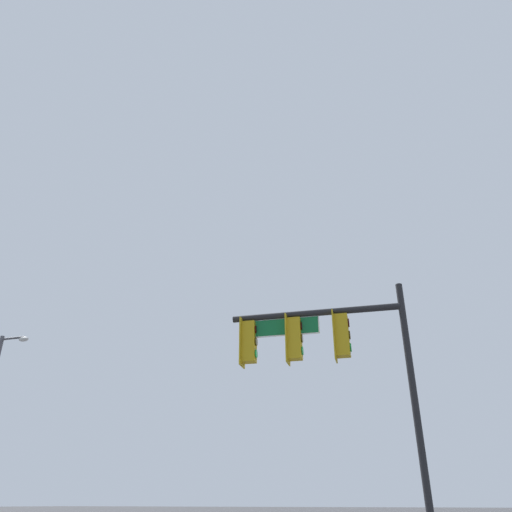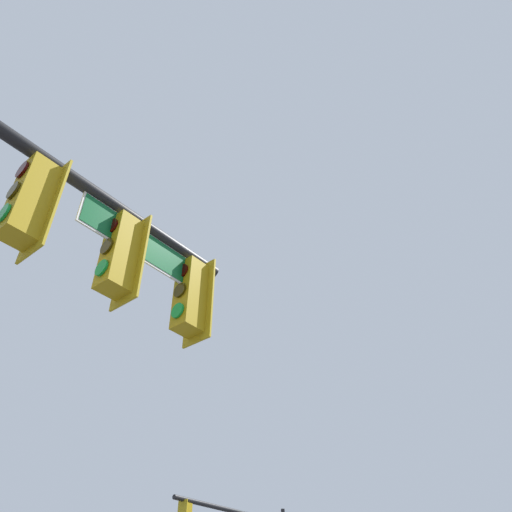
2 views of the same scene
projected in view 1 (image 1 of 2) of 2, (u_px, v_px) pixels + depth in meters
The scene contains 1 object.
signal_pole_near at pixel (321, 349), 12.80m from camera, with size 4.48×1.30×6.52m.
Camera 1 is at (-10.67, 5.80, 1.38)m, focal length 35.00 mm.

